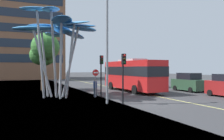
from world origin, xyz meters
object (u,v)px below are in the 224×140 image
at_px(car_side_street, 134,78).
at_px(pedestrian, 95,88).
at_px(red_bus, 132,74).
at_px(leaf_sculpture, 59,31).
at_px(no_entry_sign, 96,79).
at_px(traffic_light_kerb_far, 101,67).
at_px(traffic_light_kerb_near, 124,68).
at_px(car_parked_far, 152,80).
at_px(car_parked_mid, 189,83).
at_px(street_lamp, 110,31).

bearing_deg(car_side_street, pedestrian, -130.97).
height_order(red_bus, pedestrian, red_bus).
height_order(leaf_sculpture, no_entry_sign, leaf_sculpture).
distance_m(traffic_light_kerb_far, car_side_street, 17.35).
xyz_separation_m(red_bus, leaf_sculpture, (-8.68, -1.35, 4.16)).
bearing_deg(traffic_light_kerb_near, no_entry_sign, 97.00).
distance_m(traffic_light_kerb_far, pedestrian, 2.03).
distance_m(car_parked_far, car_side_street, 5.51).
distance_m(car_parked_far, no_entry_sign, 13.71).
bearing_deg(car_parked_far, red_bus, -141.98).
relative_size(leaf_sculpture, pedestrian, 5.16).
distance_m(traffic_light_kerb_near, no_entry_sign, 4.78).
bearing_deg(car_parked_mid, red_bus, 158.40).
bearing_deg(traffic_light_kerb_far, red_bus, 34.30).
height_order(leaf_sculpture, traffic_light_kerb_far, leaf_sculpture).
relative_size(traffic_light_kerb_far, car_parked_far, 0.92).
bearing_deg(car_side_street, car_parked_mid, -87.88).
height_order(pedestrian, no_entry_sign, no_entry_sign).
xyz_separation_m(leaf_sculpture, pedestrian, (3.02, -1.88, -5.36)).
height_order(car_parked_mid, street_lamp, street_lamp).
xyz_separation_m(traffic_light_kerb_far, car_parked_mid, (11.34, 1.06, -1.79)).
distance_m(car_parked_mid, pedestrian, 11.88).
bearing_deg(street_lamp, car_parked_mid, 22.04).
bearing_deg(traffic_light_kerb_near, car_parked_far, 49.22).
relative_size(red_bus, traffic_light_kerb_far, 2.63).
xyz_separation_m(car_parked_far, no_entry_sign, (-11.27, -7.78, 0.74)).
distance_m(traffic_light_kerb_far, car_parked_far, 13.45).
bearing_deg(car_side_street, street_lamp, -124.01).
relative_size(traffic_light_kerb_far, street_lamp, 0.43).
relative_size(street_lamp, no_entry_sign, 3.45).
relative_size(red_bus, pedestrian, 6.00).
distance_m(car_parked_mid, no_entry_sign, 11.93).
bearing_deg(car_side_street, no_entry_sign, -130.66).
bearing_deg(car_parked_mid, traffic_light_kerb_far, -174.65).
height_order(traffic_light_kerb_far, car_parked_far, traffic_light_kerb_far).
relative_size(leaf_sculpture, no_entry_sign, 3.39).
relative_size(red_bus, leaf_sculpture, 1.16).
height_order(leaf_sculpture, car_parked_far, leaf_sculpture).
height_order(car_parked_mid, pedestrian, car_parked_mid).
height_order(traffic_light_kerb_far, no_entry_sign, traffic_light_kerb_far).
distance_m(traffic_light_kerb_near, car_parked_mid, 12.72).
distance_m(red_bus, pedestrian, 6.63).
bearing_deg(pedestrian, leaf_sculpture, 148.08).
bearing_deg(street_lamp, red_bus, 51.26).
bearing_deg(no_entry_sign, traffic_light_kerb_far, -11.55).
height_order(traffic_light_kerb_near, car_parked_mid, traffic_light_kerb_near).
distance_m(red_bus, car_parked_mid, 6.74).
height_order(red_bus, car_side_street, red_bus).
bearing_deg(street_lamp, leaf_sculpture, 115.02).
bearing_deg(traffic_light_kerb_near, car_parked_mid, 26.30).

